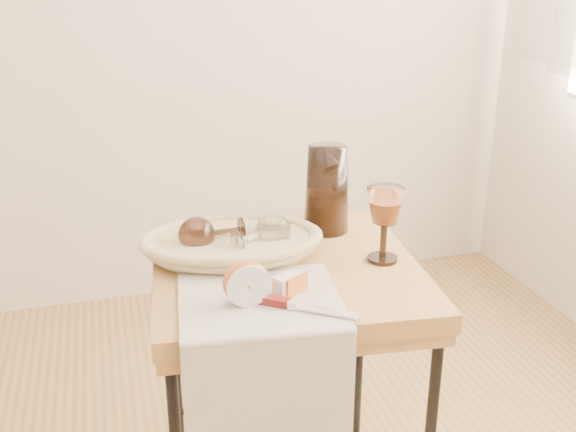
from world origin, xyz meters
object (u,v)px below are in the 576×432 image
object	(u,v)px
bread_basket	(232,245)
apple_half	(246,282)
goblet_lying_a	(216,232)
table_knife	(297,304)
side_table	(286,401)
wine_goblet	(384,224)
pitcher	(327,189)
goblet_lying_b	(258,235)
tea_towel	(260,300)

from	to	relation	value
bread_basket	apple_half	xyz separation A→B (m)	(-0.02, -0.24, 0.02)
goblet_lying_a	table_knife	xyz separation A→B (m)	(0.10, -0.31, -0.04)
side_table	apple_half	xyz separation A→B (m)	(-0.13, -0.17, 0.42)
goblet_lying_a	bread_basket	bearing A→B (deg)	149.74
goblet_lying_a	wine_goblet	distance (m)	0.38
wine_goblet	bread_basket	bearing A→B (deg)	159.62
pitcher	apple_half	xyz separation A→B (m)	(-0.28, -0.33, -0.06)
apple_half	table_knife	distance (m)	0.11
bread_basket	wine_goblet	bearing A→B (deg)	-14.32
apple_half	side_table	bearing A→B (deg)	51.71
goblet_lying_b	table_knife	distance (m)	0.27
goblet_lying_a	table_knife	bearing A→B (deg)	104.55
bread_basket	pitcher	bearing A→B (deg)	25.27
goblet_lying_a	goblet_lying_b	size ratio (longest dim) A/B	1.03
table_knife	goblet_lying_a	bearing A→B (deg)	143.26
apple_half	table_knife	size ratio (longest dim) A/B	0.42
goblet_lying_b	wine_goblet	world-z (taller)	wine_goblet
side_table	goblet_lying_b	bearing A→B (deg)	135.18
goblet_lying_a	wine_goblet	bearing A→B (deg)	155.32
bread_basket	goblet_lying_b	size ratio (longest dim) A/B	2.78
pitcher	table_knife	distance (m)	0.44
side_table	goblet_lying_a	world-z (taller)	goblet_lying_a
goblet_lying_b	table_knife	world-z (taller)	goblet_lying_b
table_knife	tea_towel	bearing A→B (deg)	171.86
bread_basket	goblet_lying_b	world-z (taller)	goblet_lying_b
bread_basket	table_knife	bearing A→B (deg)	-70.71
apple_half	table_knife	world-z (taller)	apple_half
tea_towel	goblet_lying_a	distance (m)	0.26
side_table	apple_half	bearing A→B (deg)	-127.33
pitcher	table_knife	world-z (taller)	pitcher
side_table	bread_basket	bearing A→B (deg)	145.53
wine_goblet	table_knife	xyz separation A→B (m)	(-0.25, -0.17, -0.07)
pitcher	wine_goblet	world-z (taller)	pitcher
tea_towel	apple_half	bearing A→B (deg)	-167.27
bread_basket	pitcher	size ratio (longest dim) A/B	1.44
side_table	goblet_lying_b	size ratio (longest dim) A/B	5.62
table_knife	bread_basket	bearing A→B (deg)	138.24
goblet_lying_a	pitcher	xyz separation A→B (m)	(0.29, 0.07, 0.05)
goblet_lying_b	table_knife	xyz separation A→B (m)	(0.01, -0.27, -0.04)
apple_half	goblet_lying_a	bearing A→B (deg)	92.08
side_table	wine_goblet	size ratio (longest dim) A/B	4.27
goblet_lying_a	goblet_lying_b	world-z (taller)	goblet_lying_a
tea_towel	table_knife	xyz separation A→B (m)	(0.06, -0.06, 0.01)
tea_towel	pitcher	distance (m)	0.42
bread_basket	goblet_lying_a	bearing A→B (deg)	159.49
apple_half	table_knife	bearing A→B (deg)	-32.40
bread_basket	wine_goblet	world-z (taller)	wine_goblet
goblet_lying_b	wine_goblet	bearing A→B (deg)	-44.21
bread_basket	goblet_lying_a	size ratio (longest dim) A/B	2.70
tea_towel	wine_goblet	world-z (taller)	wine_goblet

